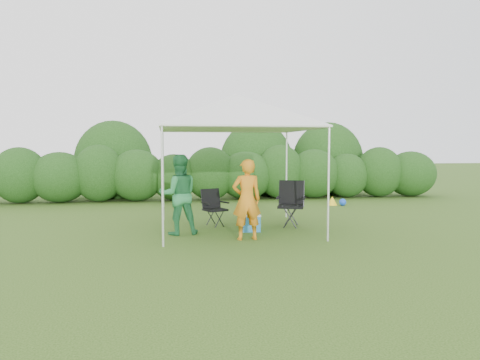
{
  "coord_description": "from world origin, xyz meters",
  "views": [
    {
      "loc": [
        -1.45,
        -9.15,
        1.75
      ],
      "look_at": [
        0.08,
        0.4,
        1.05
      ],
      "focal_mm": 35.0,
      "sensor_mm": 36.0,
      "label": 1
    }
  ],
  "objects": [
    {
      "name": "woman",
      "position": [
        -1.19,
        0.12,
        0.79
      ],
      "size": [
        0.84,
        0.69,
        1.59
      ],
      "primitive_type": "imported",
      "rotation": [
        0.0,
        0.0,
        3.26
      ],
      "color": "#2A8147",
      "rests_on": "ground"
    },
    {
      "name": "cooler",
      "position": [
        0.27,
        0.22,
        0.17
      ],
      "size": [
        0.43,
        0.32,
        0.35
      ],
      "rotation": [
        0.0,
        0.0,
        -0.06
      ],
      "color": "teal",
      "rests_on": "ground"
    },
    {
      "name": "canopy",
      "position": [
        0.0,
        0.5,
        2.46
      ],
      "size": [
        3.1,
        3.1,
        2.83
      ],
      "color": "silver",
      "rests_on": "ground"
    },
    {
      "name": "chair_left",
      "position": [
        -0.41,
        1.05,
        0.46
      ],
      "size": [
        0.61,
        0.59,
        0.81
      ],
      "rotation": [
        0.0,
        0.0,
        0.42
      ],
      "color": "black",
      "rests_on": "ground"
    },
    {
      "name": "bottle",
      "position": [
        0.33,
        0.18,
        0.45
      ],
      "size": [
        0.06,
        0.06,
        0.22
      ],
      "primitive_type": "cylinder",
      "color": "#592D0C",
      "rests_on": "cooler"
    },
    {
      "name": "man",
      "position": [
        0.05,
        -0.61,
        0.76
      ],
      "size": [
        0.58,
        0.4,
        1.51
      ],
      "primitive_type": "imported",
      "rotation": [
        0.0,
        0.0,
        3.21
      ],
      "color": "orange",
      "rests_on": "ground"
    },
    {
      "name": "ground",
      "position": [
        0.0,
        0.0,
        0.0
      ],
      "size": [
        70.0,
        70.0,
        0.0
      ],
      "primitive_type": "plane",
      "color": "#3E5F1E"
    },
    {
      "name": "lawn_toy",
      "position": [
        3.51,
        4.0,
        0.12
      ],
      "size": [
        0.52,
        0.43,
        0.26
      ],
      "color": "yellow",
      "rests_on": "ground"
    },
    {
      "name": "hedge",
      "position": [
        0.11,
        6.0,
        0.82
      ],
      "size": [
        15.7,
        1.53,
        1.8
      ],
      "color": "#214C17",
      "rests_on": "ground"
    },
    {
      "name": "chair_right",
      "position": [
        1.28,
        0.75,
        0.56
      ],
      "size": [
        0.73,
        0.7,
        0.99
      ],
      "rotation": [
        0.0,
        0.0,
        -0.33
      ],
      "color": "black",
      "rests_on": "ground"
    }
  ]
}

